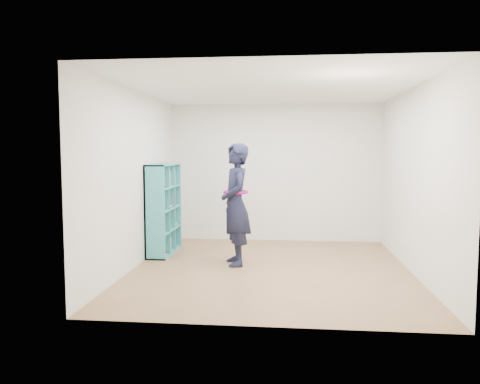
# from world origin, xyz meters

# --- Properties ---
(floor) EXTENTS (4.50, 4.50, 0.00)m
(floor) POSITION_xyz_m (0.00, 0.00, 0.00)
(floor) COLOR brown
(floor) RESTS_ON ground
(ceiling) EXTENTS (4.50, 4.50, 0.00)m
(ceiling) POSITION_xyz_m (0.00, 0.00, 2.60)
(ceiling) COLOR white
(ceiling) RESTS_ON wall_back
(wall_left) EXTENTS (0.02, 4.50, 2.60)m
(wall_left) POSITION_xyz_m (-2.00, 0.00, 1.30)
(wall_left) COLOR silver
(wall_left) RESTS_ON floor
(wall_right) EXTENTS (0.02, 4.50, 2.60)m
(wall_right) POSITION_xyz_m (2.00, 0.00, 1.30)
(wall_right) COLOR silver
(wall_right) RESTS_ON floor
(wall_back) EXTENTS (4.00, 0.02, 2.60)m
(wall_back) POSITION_xyz_m (0.00, 2.25, 1.30)
(wall_back) COLOR silver
(wall_back) RESTS_ON floor
(wall_front) EXTENTS (4.00, 0.02, 2.60)m
(wall_front) POSITION_xyz_m (0.00, -2.25, 1.30)
(wall_front) COLOR silver
(wall_front) RESTS_ON floor
(bookshelf) EXTENTS (0.33, 1.13, 1.50)m
(bookshelf) POSITION_xyz_m (-1.85, 0.93, 0.73)
(bookshelf) COLOR teal
(bookshelf) RESTS_ON floor
(person) EXTENTS (0.62, 0.77, 1.84)m
(person) POSITION_xyz_m (-0.53, 0.24, 0.92)
(person) COLOR black
(person) RESTS_ON floor
(smartphone) EXTENTS (0.04, 0.09, 0.13)m
(smartphone) POSITION_xyz_m (-0.71, 0.29, 1.04)
(smartphone) COLOR silver
(smartphone) RESTS_ON person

